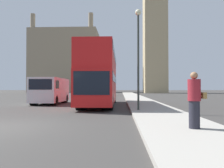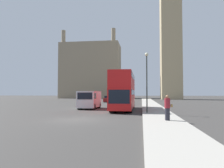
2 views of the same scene
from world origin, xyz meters
TOP-DOWN VIEW (x-y plane):
  - ground_plane at (0.00, 0.00)m, footprint 300.00×300.00m
  - sidewalk_strip at (6.47, 0.00)m, footprint 2.93×120.00m
  - building_block_distant at (-15.47, 70.33)m, footprint 23.30×13.15m
  - red_double_decker_bus at (2.72, 10.04)m, footprint 2.44×10.53m
  - white_van at (-1.93, 11.63)m, footprint 2.23×5.06m
  - pedestrian at (6.75, -0.74)m, footprint 0.56×0.40m
  - street_lamp at (5.45, 5.12)m, footprint 0.36×0.36m
  - parked_sedan at (-2.55, 32.45)m, footprint 1.74×4.29m

SIDE VIEW (x-z plane):
  - ground_plane at x=0.00m, z-range 0.00..0.00m
  - sidewalk_strip at x=6.47m, z-range 0.00..0.15m
  - parked_sedan at x=-2.55m, z-range -0.06..1.37m
  - pedestrian at x=6.75m, z-range 0.15..1.94m
  - white_van at x=-1.93m, z-range 0.09..2.40m
  - red_double_decker_bus at x=2.72m, z-range 0.24..4.70m
  - street_lamp at x=5.45m, z-range 1.06..7.01m
  - building_block_distant at x=-15.47m, z-range -2.36..24.32m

